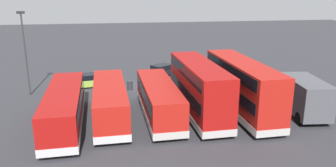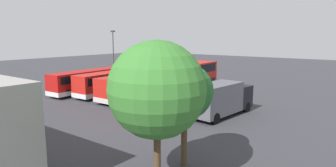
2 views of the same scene
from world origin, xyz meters
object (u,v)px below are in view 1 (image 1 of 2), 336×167
object	(u,v)px
bus_double_decker_near_end	(242,86)
bus_double_decker_second	(199,88)
bus_single_deck_fifth	(64,107)
box_truck_blue	(300,94)
lamp_post_tall	(25,48)
bus_single_deck_fourth	(110,101)
car_hatchback_silver	(85,81)
car_small_green	(163,70)
waste_bin_yellow	(130,85)
bus_single_deck_third	(159,99)

from	to	relation	value
bus_double_decker_near_end	bus_double_decker_second	world-z (taller)	same
bus_single_deck_fifth	box_truck_blue	size ratio (longest dim) A/B	1.50
box_truck_blue	lamp_post_tall	xyz separation A→B (m)	(24.42, -8.95, 3.17)
bus_double_decker_near_end	bus_single_deck_fifth	size ratio (longest dim) A/B	1.01
bus_single_deck_fourth	car_hatchback_silver	bearing A→B (deg)	-74.37
bus_single_deck_fifth	car_hatchback_silver	distance (m)	10.89
bus_single_deck_fourth	box_truck_blue	distance (m)	16.30
car_small_green	lamp_post_tall	xyz separation A→B (m)	(14.45, 5.43, 4.18)
bus_double_decker_second	waste_bin_yellow	distance (m)	10.22
bus_double_decker_second	car_hatchback_silver	xyz separation A→B (m)	(10.20, -10.23, -1.75)
bus_double_decker_second	bus_single_deck_fourth	bearing A→B (deg)	-2.03
bus_single_deck_third	bus_single_deck_fourth	bearing A→B (deg)	-2.25
bus_single_deck_third	box_truck_blue	xyz separation A→B (m)	(-12.24, 0.83, 0.09)
box_truck_blue	car_hatchback_silver	distance (m)	22.01
bus_single_deck_third	lamp_post_tall	distance (m)	15.00
lamp_post_tall	box_truck_blue	bearing A→B (deg)	159.87
box_truck_blue	waste_bin_yellow	size ratio (longest dim) A/B	8.13
bus_single_deck_third	box_truck_blue	size ratio (longest dim) A/B	1.36
car_small_green	car_hatchback_silver	bearing A→B (deg)	20.63
bus_double_decker_second	bus_single_deck_third	bearing A→B (deg)	-1.76
bus_single_deck_third	car_hatchback_silver	distance (m)	12.24
car_hatchback_silver	car_small_green	distance (m)	9.71
waste_bin_yellow	bus_single_deck_fifth	bearing A→B (deg)	58.69
car_hatchback_silver	bus_double_decker_second	bearing A→B (deg)	134.91
bus_single_deck_fourth	waste_bin_yellow	size ratio (longest dim) A/B	11.27
bus_double_decker_near_end	waste_bin_yellow	distance (m)	12.60
bus_single_deck_fifth	car_small_green	size ratio (longest dim) A/B	2.72
car_small_green	lamp_post_tall	size ratio (longest dim) A/B	0.51
bus_single_deck_third	car_small_green	size ratio (longest dim) A/B	2.46
bus_double_decker_near_end	bus_single_deck_fourth	bearing A→B (deg)	-1.07
bus_single_deck_fourth	lamp_post_tall	distance (m)	11.85
bus_single_deck_third	box_truck_blue	world-z (taller)	box_truck_blue
car_hatchback_silver	car_small_green	size ratio (longest dim) A/B	1.11
bus_single_deck_third	bus_double_decker_near_end	bearing A→B (deg)	179.60
bus_single_deck_third	bus_single_deck_fourth	xyz separation A→B (m)	(4.03, -0.16, 0.00)
bus_single_deck_fifth	car_small_green	distance (m)	17.31
waste_bin_yellow	car_hatchback_silver	bearing A→B (deg)	-20.49
car_hatchback_silver	lamp_post_tall	xyz separation A→B (m)	(5.36, 2.01, 4.18)
bus_double_decker_near_end	car_hatchback_silver	xyz separation A→B (m)	(13.99, -10.18, -1.75)
bus_single_deck_third	lamp_post_tall	bearing A→B (deg)	-33.68
bus_double_decker_second	car_small_green	world-z (taller)	bus_double_decker_second
bus_double_decker_near_end	lamp_post_tall	world-z (taller)	lamp_post_tall
bus_single_deck_fifth	car_hatchback_silver	size ratio (longest dim) A/B	2.45
bus_double_decker_near_end	car_small_green	bearing A→B (deg)	-70.17
bus_single_deck_fifth	lamp_post_tall	world-z (taller)	lamp_post_tall
bus_single_deck_fourth	car_small_green	bearing A→B (deg)	-115.18
car_hatchback_silver	lamp_post_tall	distance (m)	7.09
lamp_post_tall	car_small_green	bearing A→B (deg)	-159.40
bus_single_deck_fifth	car_hatchback_silver	world-z (taller)	bus_single_deck_fifth
bus_single_deck_fifth	waste_bin_yellow	bearing A→B (deg)	-121.31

